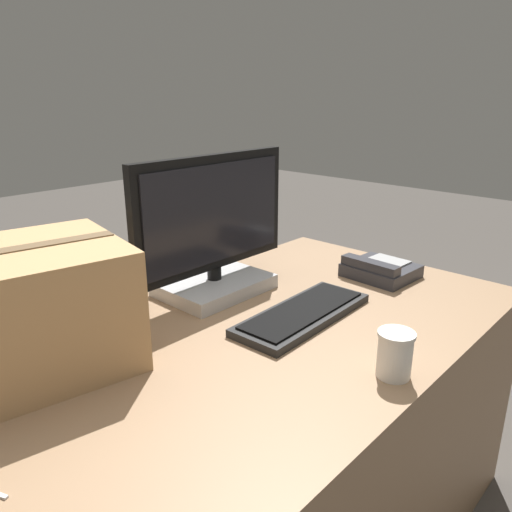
{
  "coord_description": "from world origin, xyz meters",
  "views": [
    {
      "loc": [
        -0.76,
        -0.8,
        1.33
      ],
      "look_at": [
        0.24,
        0.12,
        0.88
      ],
      "focal_mm": 35.0,
      "sensor_mm": 36.0,
      "label": 1
    }
  ],
  "objects_px": {
    "cardboard_box": "(33,308)",
    "keyboard": "(303,314)",
    "desk_phone": "(380,269)",
    "paper_cup_right": "(395,354)",
    "monitor": "(214,239)"
  },
  "relations": [
    {
      "from": "keyboard",
      "to": "monitor",
      "type": "bearing_deg",
      "value": 93.87
    },
    {
      "from": "monitor",
      "to": "paper_cup_right",
      "type": "xyz_separation_m",
      "value": [
        -0.07,
        -0.65,
        -0.12
      ]
    },
    {
      "from": "desk_phone",
      "to": "paper_cup_right",
      "type": "height_order",
      "value": "paper_cup_right"
    },
    {
      "from": "keyboard",
      "to": "desk_phone",
      "type": "bearing_deg",
      "value": -1.4
    },
    {
      "from": "monitor",
      "to": "paper_cup_right",
      "type": "distance_m",
      "value": 0.66
    },
    {
      "from": "keyboard",
      "to": "paper_cup_right",
      "type": "bearing_deg",
      "value": -108.9
    },
    {
      "from": "paper_cup_right",
      "to": "cardboard_box",
      "type": "distance_m",
      "value": 0.81
    },
    {
      "from": "keyboard",
      "to": "paper_cup_right",
      "type": "relative_size",
      "value": 4.21
    },
    {
      "from": "paper_cup_right",
      "to": "monitor",
      "type": "bearing_deg",
      "value": 84.14
    },
    {
      "from": "monitor",
      "to": "cardboard_box",
      "type": "xyz_separation_m",
      "value": [
        -0.57,
        -0.02,
        -0.03
      ]
    },
    {
      "from": "monitor",
      "to": "keyboard",
      "type": "bearing_deg",
      "value": -84.12
    },
    {
      "from": "keyboard",
      "to": "desk_phone",
      "type": "xyz_separation_m",
      "value": [
        0.43,
        0.0,
        0.01
      ]
    },
    {
      "from": "cardboard_box",
      "to": "keyboard",
      "type": "bearing_deg",
      "value": -26.11
    },
    {
      "from": "monitor",
      "to": "cardboard_box",
      "type": "height_order",
      "value": "monitor"
    },
    {
      "from": "keyboard",
      "to": "cardboard_box",
      "type": "bearing_deg",
      "value": 151.89
    }
  ]
}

